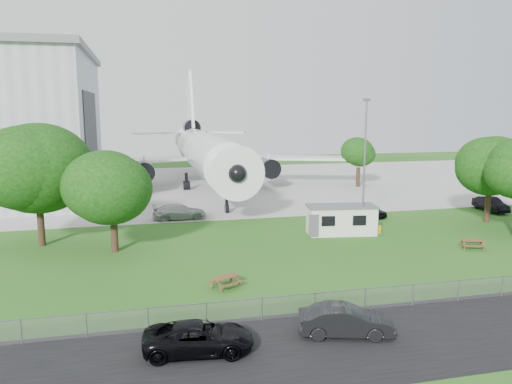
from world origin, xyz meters
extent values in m
plane|color=#3A7225|center=(0.00, 0.00, 0.00)|extent=(160.00, 160.00, 0.00)
cube|color=black|center=(0.00, -13.00, 0.01)|extent=(120.00, 8.00, 0.02)
cube|color=#B7B7B2|center=(0.00, 38.00, 0.01)|extent=(120.00, 46.00, 0.03)
cube|color=#2D3033|center=(-16.93, 33.00, 6.75)|extent=(0.16, 16.00, 12.96)
cylinder|color=white|center=(-2.00, 34.00, 5.10)|extent=(5.40, 34.00, 5.40)
cone|color=white|center=(-2.00, 15.00, 5.10)|extent=(5.40, 5.50, 5.40)
cone|color=white|center=(-2.00, 55.00, 5.90)|extent=(4.86, 9.00, 4.86)
cube|color=white|center=(-14.50, 37.20, 3.90)|extent=(21.36, 10.77, 0.36)
cube|color=white|center=(10.50, 37.20, 3.90)|extent=(21.36, 10.77, 0.36)
cube|color=white|center=(-2.00, 55.00, 11.60)|extent=(0.46, 9.96, 12.17)
cylinder|color=#515459|center=(-10.50, 33.50, 3.00)|extent=(2.50, 4.20, 2.50)
cylinder|color=#515459|center=(6.50, 33.50, 3.00)|extent=(2.50, 4.20, 2.50)
cylinder|color=#515459|center=(-2.00, 54.00, 7.90)|extent=(2.60, 4.50, 2.60)
cylinder|color=black|center=(-2.00, 18.50, 1.20)|extent=(0.36, 0.36, 2.40)
cylinder|color=black|center=(-4.80, 35.00, 1.20)|extent=(0.44, 0.44, 2.40)
cylinder|color=black|center=(0.80, 35.00, 1.20)|extent=(0.44, 0.44, 2.40)
cube|color=silver|center=(6.53, 7.05, 1.25)|extent=(6.30, 3.33, 2.50)
cube|color=#59595B|center=(6.53, 7.05, 2.56)|extent=(6.52, 3.56, 0.12)
cylinder|color=gold|center=(9.93, 6.45, 0.35)|extent=(0.50, 0.50, 0.70)
cube|color=gray|center=(0.00, -9.50, 0.00)|extent=(58.00, 0.04, 1.30)
cylinder|color=slate|center=(8.20, 6.20, 6.00)|extent=(0.16, 0.16, 12.00)
cylinder|color=#382619|center=(-19.24, 9.10, 1.79)|extent=(0.56, 0.56, 3.58)
sphere|color=#276217|center=(-19.24, 9.10, 6.16)|extent=(8.81, 8.81, 8.81)
cylinder|color=#382619|center=(-13.26, 5.91, 1.50)|extent=(0.56, 0.56, 2.99)
sphere|color=#276217|center=(-13.26, 5.91, 5.15)|extent=(6.85, 6.85, 6.85)
cylinder|color=#382619|center=(22.66, 8.16, 1.64)|extent=(0.56, 0.56, 3.27)
sphere|color=#276217|center=(22.66, 8.16, 5.64)|extent=(6.52, 6.52, 6.52)
cylinder|color=#382619|center=(19.58, 31.88, 1.40)|extent=(0.56, 0.56, 2.79)
sphere|color=#276217|center=(19.58, 31.88, 4.81)|extent=(5.28, 5.28, 5.28)
imported|color=black|center=(-1.35, -12.22, 0.78)|extent=(4.98, 2.81, 1.55)
imported|color=black|center=(-8.74, -12.25, 0.72)|extent=(5.40, 2.94, 1.44)
imported|color=black|center=(12.41, 13.15, 0.68)|extent=(2.47, 4.23, 1.35)
imported|color=black|center=(26.54, 12.53, 0.78)|extent=(1.95, 4.83, 1.56)
imported|color=#AEB0B5|center=(-7.31, 16.41, 0.78)|extent=(5.47, 2.36, 1.57)
camera|label=1|loc=(-11.14, -34.11, 11.36)|focal=35.00mm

